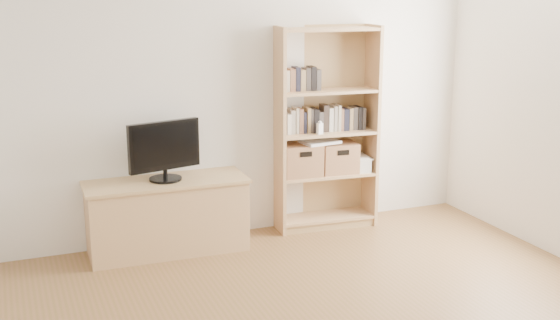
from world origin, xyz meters
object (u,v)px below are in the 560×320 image
tv_stand (167,217)px  television (164,151)px  basket_right (338,157)px  laptop (320,142)px  baby_monitor (320,129)px  bookshelf (326,129)px  basket_left (301,160)px

tv_stand → television: television is taller
television → basket_right: size_ratio=1.87×
basket_right → laptop: bearing=-175.9°
television → baby_monitor: 1.38m
bookshelf → basket_left: (-0.24, 0.01, -0.26)m
bookshelf → baby_monitor: (-0.11, -0.09, 0.03)m
basket_left → basket_right: bearing=0.0°
baby_monitor → basket_right: bearing=5.0°
baby_monitor → bookshelf: bearing=25.6°
tv_stand → bookshelf: 1.61m
bookshelf → television: size_ratio=2.96×
tv_stand → baby_monitor: 1.52m
tv_stand → basket_left: bearing=5.5°
bookshelf → baby_monitor: bookshelf is taller
television → baby_monitor: bearing=-14.3°
tv_stand → baby_monitor: bearing=0.7°
bookshelf → basket_right: (0.11, -0.01, -0.27)m
tv_stand → television: (0.00, 0.00, 0.56)m
tv_stand → bookshelf: bearing=4.3°
tv_stand → basket_left: 1.29m
baby_monitor → television: bearing=164.4°
television → laptop: 1.42m
baby_monitor → laptop: baby_monitor is taller
television → baby_monitor: size_ratio=6.32×
television → basket_right: television is taller
tv_stand → baby_monitor: baby_monitor is taller
tv_stand → television: 0.56m
baby_monitor → tv_stand: bearing=164.4°
bookshelf → basket_left: bookshelf is taller
tv_stand → bookshelf: size_ratio=0.70×
basket_right → laptop: laptop is taller
television → basket_left: (1.24, 0.09, -0.21)m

